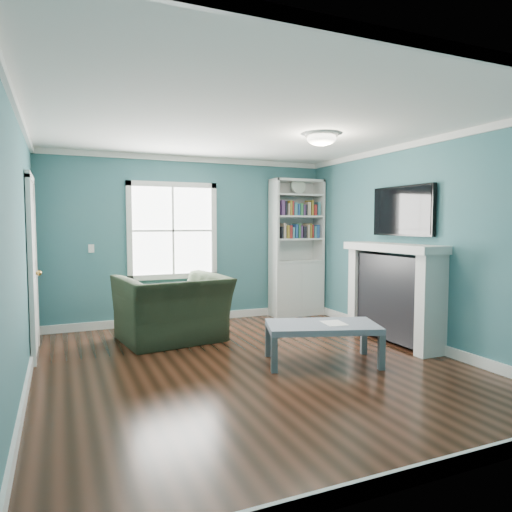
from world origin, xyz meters
name	(u,v)px	position (x,y,z in m)	size (l,w,h in m)	color
floor	(254,366)	(0.00, 0.00, 0.00)	(5.00, 5.00, 0.00)	black
room_walls	(253,222)	(0.00, 0.00, 1.58)	(5.00, 5.00, 5.00)	#356C75
trim	(253,254)	(0.00, 0.00, 1.24)	(4.50, 5.00, 2.60)	white
window	(173,231)	(-0.30, 2.49, 1.45)	(1.40, 0.06, 1.50)	white
bookshelf	(296,261)	(1.77, 2.30, 0.92)	(0.90, 0.35, 2.31)	silver
fireplace	(394,294)	(2.08, 0.20, 0.64)	(0.44, 1.58, 1.30)	black
tv	(403,211)	(2.20, 0.20, 1.72)	(0.06, 1.10, 0.65)	black
door	(32,265)	(-2.22, 1.40, 1.07)	(0.12, 0.98, 2.17)	silver
ceiling_fixture	(322,138)	(0.90, 0.10, 2.55)	(0.38, 0.38, 0.15)	white
light_switch	(91,248)	(-1.50, 2.48, 1.20)	(0.08, 0.01, 0.12)	white
recliner	(172,297)	(-0.57, 1.42, 0.58)	(1.33, 0.87, 1.17)	black
coffee_table	(322,329)	(0.75, -0.19, 0.39)	(1.37, 1.02, 0.44)	#4D575D
paper_sheet	(334,323)	(0.89, -0.23, 0.45)	(0.23, 0.29, 0.00)	white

